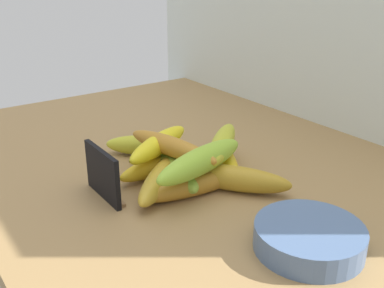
% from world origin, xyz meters
% --- Properties ---
extents(counter_top, '(1.10, 0.76, 0.03)m').
position_xyz_m(counter_top, '(0.00, 0.00, 0.01)').
color(counter_top, '#977447').
rests_on(counter_top, ground).
extents(chalkboard_sign, '(0.11, 0.02, 0.08)m').
position_xyz_m(chalkboard_sign, '(0.05, -0.19, 0.07)').
color(chalkboard_sign, black).
rests_on(chalkboard_sign, counter_top).
extents(fruit_bowl, '(0.15, 0.15, 0.03)m').
position_xyz_m(fruit_bowl, '(0.34, -0.03, 0.05)').
color(fruit_bowl, '#4C668F').
rests_on(fruit_bowl, counter_top).
extents(banana_0, '(0.18, 0.12, 0.04)m').
position_xyz_m(banana_0, '(0.08, 0.04, 0.05)').
color(banana_0, yellow).
rests_on(banana_0, counter_top).
extents(banana_1, '(0.19, 0.08, 0.04)m').
position_xyz_m(banana_1, '(0.06, -0.06, 0.05)').
color(banana_1, '#89AF37').
rests_on(banana_1, counter_top).
extents(banana_2, '(0.18, 0.15, 0.04)m').
position_xyz_m(banana_2, '(0.15, -0.00, 0.05)').
color(banana_2, '#AC8422').
rests_on(banana_2, counter_top).
extents(banana_3, '(0.06, 0.21, 0.04)m').
position_xyz_m(banana_3, '(0.13, -0.06, 0.05)').
color(banana_3, '#A87320').
rests_on(banana_3, counter_top).
extents(banana_4, '(0.14, 0.15, 0.04)m').
position_xyz_m(banana_4, '(-0.06, -0.04, 0.05)').
color(banana_4, gold).
rests_on(banana_4, counter_top).
extents(banana_5, '(0.09, 0.16, 0.04)m').
position_xyz_m(banana_5, '(0.05, -0.02, 0.05)').
color(banana_5, gold).
rests_on(banana_5, counter_top).
extents(banana_6, '(0.16, 0.18, 0.04)m').
position_xyz_m(banana_6, '(0.07, -0.09, 0.05)').
color(banana_6, gold).
rests_on(banana_6, counter_top).
extents(banana_7, '(0.06, 0.19, 0.04)m').
position_xyz_m(banana_7, '(0.02, -0.06, 0.05)').
color(banana_7, yellow).
rests_on(banana_7, counter_top).
extents(banana_8, '(0.09, 0.21, 0.04)m').
position_xyz_m(banana_8, '(0.12, -0.05, 0.09)').
color(banana_8, '#92BF32').
rests_on(banana_8, banana_3).
extents(banana_9, '(0.20, 0.08, 0.03)m').
position_xyz_m(banana_9, '(0.05, -0.06, 0.09)').
color(banana_9, '#B57B26').
rests_on(banana_9, banana_1).
extents(banana_10, '(0.12, 0.18, 0.04)m').
position_xyz_m(banana_10, '(0.02, -0.07, 0.09)').
color(banana_10, yellow).
rests_on(banana_10, banana_7).
extents(banana_11, '(0.15, 0.16, 0.04)m').
position_xyz_m(banana_11, '(0.08, 0.03, 0.09)').
color(banana_11, gold).
rests_on(banana_11, banana_0).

